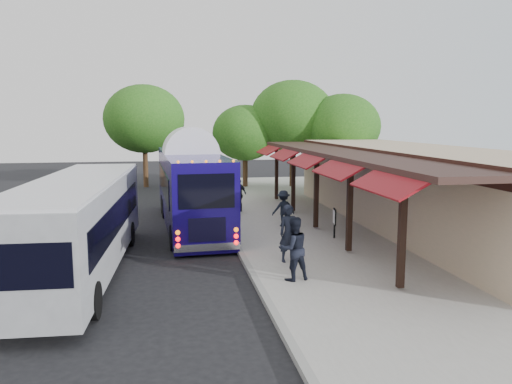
{
  "coord_description": "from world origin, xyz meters",
  "views": [
    {
      "loc": [
        -2.39,
        -16.31,
        4.74
      ],
      "look_at": [
        1.18,
        4.12,
        1.8
      ],
      "focal_mm": 35.0,
      "sensor_mm": 36.0,
      "label": 1
    }
  ],
  "objects": [
    {
      "name": "coach_bus",
      "position": [
        -1.45,
        6.2,
        1.92
      ],
      "size": [
        2.98,
        11.31,
        3.58
      ],
      "rotation": [
        0.0,
        0.0,
        0.06
      ],
      "color": "#140860",
      "rests_on": "ground"
    },
    {
      "name": "ped_c",
      "position": [
        1.08,
        8.66,
        1.03
      ],
      "size": [
        1.08,
        0.98,
        1.77
      ],
      "primitive_type": "imported",
      "rotation": [
        0.0,
        0.0,
        3.81
      ],
      "color": "black",
      "rests_on": "sidewalk"
    },
    {
      "name": "sign_board",
      "position": [
        4.01,
        2.22,
        0.95
      ],
      "size": [
        0.15,
        0.53,
        1.18
      ],
      "rotation": [
        0.0,
        0.0,
        -0.18
      ],
      "color": "black",
      "rests_on": "sidewalk"
    },
    {
      "name": "ped_b",
      "position": [
        1.1,
        -2.63,
        1.08
      ],
      "size": [
        1.04,
        0.89,
        1.87
      ],
      "primitive_type": "imported",
      "rotation": [
        0.0,
        0.0,
        3.36
      ],
      "color": "black",
      "rests_on": "sidewalk"
    },
    {
      "name": "ped_a",
      "position": [
        1.44,
        -0.73,
        1.1
      ],
      "size": [
        0.75,
        0.55,
        1.9
      ],
      "primitive_type": "imported",
      "rotation": [
        0.0,
        0.0,
        0.15
      ],
      "color": "black",
      "rests_on": "sidewalk"
    },
    {
      "name": "curb",
      "position": [
        0.05,
        4.0,
        0.07
      ],
      "size": [
        0.2,
        40.0,
        0.16
      ],
      "primitive_type": "cube",
      "color": "gray",
      "rests_on": "ground"
    },
    {
      "name": "station_shelter",
      "position": [
        8.38,
        4.0,
        1.85
      ],
      "size": [
        8.15,
        20.0,
        3.6
      ],
      "color": "#C8AD8B",
      "rests_on": "ground"
    },
    {
      "name": "tree_far",
      "position": [
        -4.08,
        20.62,
        4.92
      ],
      "size": [
        5.76,
        5.76,
        7.37
      ],
      "color": "#382314",
      "rests_on": "ground"
    },
    {
      "name": "ped_d",
      "position": [
        2.52,
        4.76,
        0.95
      ],
      "size": [
        1.11,
        0.74,
        1.6
      ],
      "primitive_type": "imported",
      "rotation": [
        0.0,
        0.0,
        3.29
      ],
      "color": "black",
      "rests_on": "sidewalk"
    },
    {
      "name": "sidewalk",
      "position": [
        5.0,
        4.0,
        0.07
      ],
      "size": [
        10.0,
        40.0,
        0.15
      ],
      "primitive_type": "cube",
      "color": "#9E9B93",
      "rests_on": "ground"
    },
    {
      "name": "ground",
      "position": [
        0.0,
        0.0,
        0.0
      ],
      "size": [
        90.0,
        90.0,
        0.0
      ],
      "primitive_type": "plane",
      "color": "black",
      "rests_on": "ground"
    },
    {
      "name": "tree_right",
      "position": [
        9.27,
        16.28,
        4.4
      ],
      "size": [
        5.16,
        5.16,
        6.61
      ],
      "color": "#382314",
      "rests_on": "ground"
    },
    {
      "name": "tree_mid",
      "position": [
        6.25,
        18.14,
        5.08
      ],
      "size": [
        5.95,
        5.95,
        7.62
      ],
      "color": "#382314",
      "rests_on": "ground"
    },
    {
      "name": "tree_left",
      "position": [
        2.94,
        18.64,
        3.94
      ],
      "size": [
        4.62,
        4.62,
        5.91
      ],
      "color": "#382314",
      "rests_on": "ground"
    },
    {
      "name": "city_bus",
      "position": [
        -5.2,
        -0.37,
        1.65
      ],
      "size": [
        2.92,
        11.24,
        2.99
      ],
      "rotation": [
        0.0,
        0.0,
        -0.05
      ],
      "color": "gray",
      "rests_on": "ground"
    }
  ]
}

